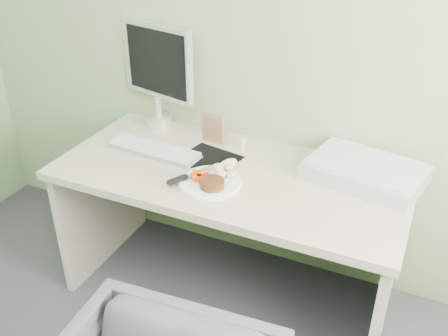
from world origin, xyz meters
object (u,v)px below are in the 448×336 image
at_px(desk, 230,204).
at_px(monitor, 158,70).
at_px(plate, 210,183).
at_px(scanner, 365,172).

xyz_separation_m(desk, monitor, (-0.55, 0.31, 0.49)).
height_order(desk, plate, plate).
bearing_deg(monitor, plate, -27.15).
bearing_deg(monitor, desk, -15.75).
bearing_deg(plate, scanner, 27.65).
distance_m(desk, scanner, 0.64).
xyz_separation_m(desk, scanner, (0.57, 0.18, 0.22)).
height_order(scanner, monitor, monitor).
distance_m(plate, scanner, 0.68).
bearing_deg(plate, monitor, 138.85).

